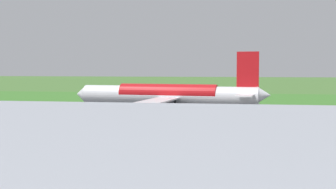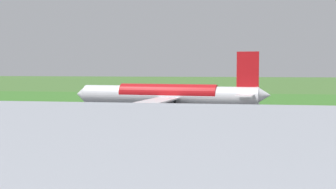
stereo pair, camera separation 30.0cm
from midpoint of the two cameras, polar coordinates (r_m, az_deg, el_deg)
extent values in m
plane|color=#477233|center=(122.40, -3.82, -2.06)|extent=(800.00, 800.00, 0.00)
cube|color=#2D3033|center=(122.40, -3.82, -2.05)|extent=(600.00, 28.12, 0.06)
cube|color=gray|center=(75.55, -12.79, -5.64)|extent=(440.00, 110.00, 0.05)
cube|color=#3C782B|center=(163.48, -0.33, -0.63)|extent=(600.00, 80.00, 0.04)
cylinder|color=white|center=(120.35, 0.07, -0.14)|extent=(48.28, 10.28, 5.20)
cone|color=white|center=(129.66, -10.83, 0.06)|extent=(3.51, 5.23, 4.94)
cone|color=white|center=(115.98, 12.13, -0.07)|extent=(3.95, 4.77, 4.42)
cube|color=red|center=(116.10, 10.16, 3.17)|extent=(5.62, 1.09, 9.00)
cube|color=white|center=(110.85, 9.84, -0.10)|extent=(4.93, 9.37, 0.36)
cube|color=white|center=(121.77, 10.39, 0.22)|extent=(4.93, 9.37, 0.36)
cube|color=white|center=(109.57, -1.00, -0.72)|extent=(8.31, 22.51, 0.35)
cube|color=white|center=(130.72, 1.81, -0.02)|extent=(8.31, 22.51, 0.35)
cylinder|color=#23284C|center=(113.85, -1.69, -1.81)|extent=(4.77, 3.26, 2.80)
cylinder|color=#23284C|center=(128.17, 0.35, -1.21)|extent=(4.77, 3.26, 2.80)
cylinder|color=black|center=(126.74, -7.89, -1.12)|extent=(0.70, 0.70, 3.42)
cylinder|color=black|center=(115.90, 0.96, -1.52)|extent=(0.70, 0.70, 3.42)
cylinder|color=black|center=(123.61, 1.92, -1.20)|extent=(0.70, 0.70, 3.42)
cylinder|color=red|center=(120.32, 0.07, 0.10)|extent=(26.81, 8.01, 5.23)
cone|color=white|center=(62.39, 13.44, -4.34)|extent=(2.64, 4.22, 4.14)
cylinder|color=slate|center=(157.69, 6.37, -0.43)|extent=(0.10, 0.10, 2.09)
cube|color=red|center=(157.62, 6.37, 0.06)|extent=(0.60, 0.04, 0.60)
cone|color=orange|center=(160.33, 4.88, -0.63)|extent=(0.40, 0.40, 0.55)
camera|label=1|loc=(0.15, -89.93, 0.00)|focal=48.02mm
camera|label=2|loc=(0.15, 90.07, 0.00)|focal=48.02mm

